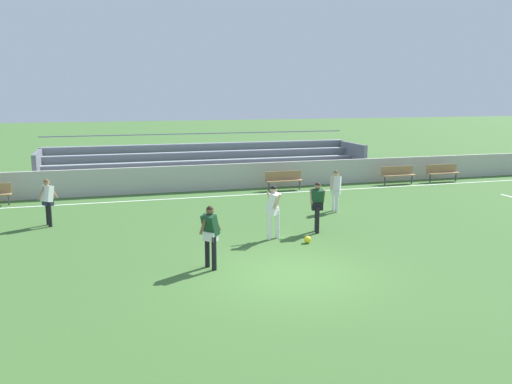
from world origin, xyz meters
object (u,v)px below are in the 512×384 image
Objects in this scene: bleacher_stand at (208,163)px; player_white_dropping_back at (273,207)px; soccer_ball at (307,240)px; player_dark_trailing_run at (210,231)px; bench_centre_sideline at (442,171)px; player_white_pressing_high at (336,187)px; player_dark_wide_left at (317,203)px; bench_near_bin at (284,179)px; player_white_wide_right at (48,198)px; bench_far_right at (398,173)px.

bleacher_stand is 11.52m from player_white_dropping_back.
bleacher_stand is 12.35m from soccer_ball.
bench_centre_sideline is at bearing 35.79° from player_dark_trailing_run.
bleacher_stand is at bearing 111.95° from player_white_pressing_high.
player_dark_trailing_run is 8.17m from player_white_pressing_high.
bleacher_stand reaches higher than player_dark_wide_left.
soccer_ball is at bearing -104.84° from bench_near_bin.
player_white_wide_right is 9.13m from soccer_ball.
player_white_dropping_back reaches higher than bench_far_right.
player_white_dropping_back reaches higher than player_white_wide_right.
player_white_dropping_back is at bearing 137.73° from soccer_ball.
player_white_dropping_back is (-0.20, -11.52, 0.01)m from bleacher_stand.
bleacher_stand is at bearing 97.42° from player_dark_wide_left.
bleacher_stand is 14.10m from player_dark_trailing_run.
player_white_pressing_high is (3.38, -8.39, -0.05)m from bleacher_stand.
bench_centre_sideline is 8.18× the size of soccer_ball.
player_white_wide_right is at bearing 176.27° from player_white_pressing_high.
bench_centre_sideline reaches higher than soccer_ball.
player_white_wide_right is at bearing -167.14° from bench_centre_sideline.
player_white_dropping_back is 7.96m from player_white_wide_right.
player_dark_wide_left is 1.04× the size of player_white_pressing_high.
bench_centre_sideline is at bearing 12.86° from player_white_wide_right.
player_white_dropping_back is at bearing -145.86° from bench_centre_sideline.
bleacher_stand is 4.55m from bench_near_bin.
bench_far_right is at bearing 40.99° from player_white_dropping_back.
bleacher_stand is 9.89× the size of player_dark_wide_left.
player_white_dropping_back is 1.01× the size of player_dark_trailing_run.
bench_centre_sideline is 1.05× the size of player_white_dropping_back.
player_white_wide_right is (-10.20, -4.34, 0.44)m from bench_near_bin.
bench_near_bin is 1.07× the size of player_dark_wide_left.
player_dark_trailing_run is (-2.50, -2.32, -0.01)m from player_white_dropping_back.
player_dark_wide_left is at bearing -143.15° from bench_centre_sideline.
bench_centre_sideline is at bearing 0.00° from bench_near_bin.
player_white_pressing_high reaches higher than bench_centre_sideline.
player_dark_wide_left is 9.29m from player_white_wide_right.
bench_centre_sideline is 1.09× the size of player_white_wide_right.
player_dark_wide_left is (-10.38, -7.78, 0.46)m from bench_centre_sideline.
soccer_ball is (-8.53, -8.93, -0.44)m from bench_far_right.
player_white_wide_right reaches higher than bench_centre_sideline.
soccer_ball is at bearing -42.27° from player_white_dropping_back.
player_dark_wide_left is 7.64× the size of soccer_ball.
bench_near_bin is 1.05× the size of player_white_dropping_back.
bench_centre_sideline is 1.07× the size of player_dark_wide_left.
soccer_ball is (-2.37, -8.93, -0.44)m from bench_near_bin.
bleacher_stand is 75.54× the size of soccer_ball.
player_dark_wide_left is 3.36m from player_white_pressing_high.
player_dark_wide_left reaches higher than soccer_ball.
bleacher_stand reaches higher than soccer_ball.
player_dark_trailing_run is at bearing -138.18° from player_white_pressing_high.
bench_far_right is 12.36m from soccer_ball.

